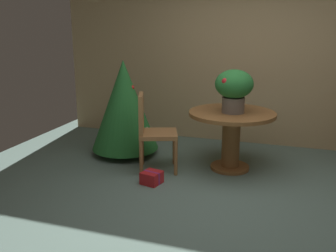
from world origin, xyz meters
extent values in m
plane|color=slate|center=(0.00, 0.00, 0.00)|extent=(6.60, 6.60, 0.00)
cube|color=tan|center=(0.00, 2.20, 1.30)|extent=(6.00, 0.10, 2.60)
cylinder|color=brown|center=(-0.11, 0.97, 0.02)|extent=(0.48, 0.48, 0.04)
cylinder|color=brown|center=(-0.11, 0.97, 0.36)|extent=(0.22, 0.22, 0.65)
cylinder|color=brown|center=(-0.11, 0.97, 0.71)|extent=(1.05, 1.05, 0.05)
cylinder|color=#665B51|center=(-0.10, 0.93, 0.83)|extent=(0.27, 0.27, 0.19)
ellipsoid|color=#287533|center=(-0.10, 0.93, 1.08)|extent=(0.45, 0.45, 0.34)
sphere|color=red|center=(-0.19, 0.96, 1.17)|extent=(0.09, 0.09, 0.09)
sphere|color=red|center=(-0.18, 0.76, 1.13)|extent=(0.08, 0.08, 0.08)
cylinder|color=#9E6B3D|center=(-0.83, 0.91, 0.22)|extent=(0.04, 0.04, 0.44)
cylinder|color=#9E6B3D|center=(-0.70, 0.56, 0.22)|extent=(0.04, 0.04, 0.44)
cylinder|color=#9E6B3D|center=(-1.21, 0.77, 0.22)|extent=(0.04, 0.04, 0.44)
cylinder|color=#9E6B3D|center=(-1.08, 0.42, 0.22)|extent=(0.04, 0.04, 0.44)
cube|color=#9E6B3D|center=(-0.96, 0.67, 0.46)|extent=(0.57, 0.55, 0.05)
cube|color=#9E6B3D|center=(-1.15, 0.60, 0.72)|extent=(0.18, 0.38, 0.47)
cylinder|color=brown|center=(-1.60, 1.09, 0.04)|extent=(0.10, 0.10, 0.08)
cone|color=#287533|center=(-1.60, 1.09, 0.69)|extent=(0.91, 0.91, 1.22)
sphere|color=#2D51A8|center=(-1.38, 1.27, 0.50)|extent=(0.05, 0.05, 0.05)
sphere|color=silver|center=(-1.28, 1.08, 0.40)|extent=(0.05, 0.05, 0.05)
sphere|color=silver|center=(-1.83, 1.19, 0.59)|extent=(0.06, 0.06, 0.06)
sphere|color=red|center=(-1.48, 1.10, 0.94)|extent=(0.06, 0.06, 0.06)
cube|color=red|center=(-0.88, 0.23, 0.07)|extent=(0.24, 0.25, 0.14)
cube|color=#9E287A|center=(-0.88, 0.23, 0.07)|extent=(0.21, 0.08, 0.14)
camera|label=1|loc=(0.55, -3.52, 1.76)|focal=40.62mm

